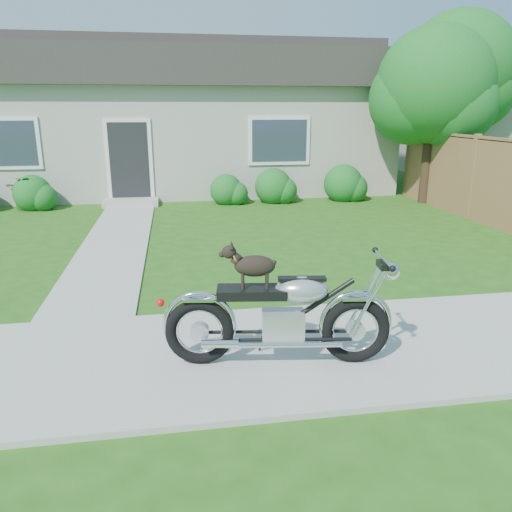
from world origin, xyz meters
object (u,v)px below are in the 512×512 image
Objects in this scene: potted_plant_right at (222,191)px; motorcycle_with_dog at (282,313)px; house at (183,118)px; tree_far at (463,75)px; potted_plant_left at (25,193)px; tree_near at (439,91)px; fence at (473,177)px.

potted_plant_right is 8.86m from motorcycle_with_dog.
house reaches higher than potted_plant_right.
potted_plant_left is at bearing -171.12° from tree_far.
tree_far is 8.57m from potted_plant_right.
tree_near is at bearing -128.69° from tree_far.
house is 15.09× the size of potted_plant_left.
tree_near is 10.73m from potted_plant_left.
tree_near is 10.13m from motorcycle_with_dog.
tree_far is 13.17m from potted_plant_left.
fence is 2.75m from tree_near.
fence is 7.93× the size of potted_plant_left.
motorcycle_with_dog reaches higher than potted_plant_right.
fence reaches higher than potted_plant_right.
fence is 6.14m from potted_plant_right.
tree_near is 2.02× the size of motorcycle_with_dog.
potted_plant_right is at bearing -165.65° from tree_far.
tree_far reaches higher than motorcycle_with_dog.
house is 2.35× the size of tree_far.
potted_plant_right is at bearing -75.86° from house.
house reaches higher than potted_plant_left.
motorcycle_with_dog is at bearing -126.49° from tree_far.
potted_plant_left is at bearing 180.00° from potted_plant_right.
tree_near reaches higher than fence.
tree_near is 6.51× the size of potted_plant_right.
potted_plant_left is at bearing 125.86° from motorcycle_with_dog.
motorcycle_with_dog is at bearing -87.23° from house.
tree_near reaches higher than potted_plant_right.
tree_near is 5.35× the size of potted_plant_left.
tree_near is at bearing 62.43° from motorcycle_with_dog.
tree_far is 6.41× the size of potted_plant_left.
potted_plant_left is (-4.06, -3.44, -1.74)m from house.
potted_plant_right is (4.93, 0.00, -0.07)m from potted_plant_left.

